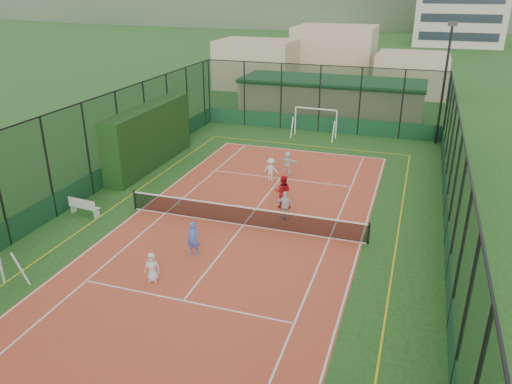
% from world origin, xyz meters
% --- Properties ---
extents(ground, '(300.00, 300.00, 0.00)m').
position_xyz_m(ground, '(0.00, 0.00, 0.00)').
color(ground, '#1D4D1A').
rests_on(ground, ground).
extents(court_slab, '(11.17, 23.97, 0.01)m').
position_xyz_m(court_slab, '(0.00, 0.00, 0.01)').
color(court_slab, '#AB3726').
rests_on(court_slab, ground).
extents(tennis_net, '(11.67, 0.12, 1.06)m').
position_xyz_m(tennis_net, '(0.00, 0.00, 0.53)').
color(tennis_net, black).
rests_on(tennis_net, ground).
extents(perimeter_fence, '(18.12, 34.12, 5.00)m').
position_xyz_m(perimeter_fence, '(0.00, 0.00, 2.50)').
color(perimeter_fence, black).
rests_on(perimeter_fence, ground).
extents(floodlight_ne, '(0.60, 0.26, 8.25)m').
position_xyz_m(floodlight_ne, '(8.60, 16.60, 4.12)').
color(floodlight_ne, black).
rests_on(floodlight_ne, ground).
extents(clubhouse, '(15.20, 7.20, 3.15)m').
position_xyz_m(clubhouse, '(0.00, 22.00, 1.57)').
color(clubhouse, tan).
rests_on(clubhouse, ground).
extents(distant_hills, '(200.00, 60.00, 24.00)m').
position_xyz_m(distant_hills, '(0.00, 150.00, 0.00)').
color(distant_hills, '#384C33').
rests_on(distant_hills, ground).
extents(hedge_left, '(1.28, 8.52, 3.73)m').
position_xyz_m(hedge_left, '(-8.30, 6.10, 1.86)').
color(hedge_left, black).
rests_on(hedge_left, ground).
extents(white_bench, '(1.67, 0.61, 0.92)m').
position_xyz_m(white_bench, '(-7.80, -1.35, 0.46)').
color(white_bench, white).
rests_on(white_bench, ground).
extents(futsal_goal_far, '(3.26, 1.11, 2.07)m').
position_xyz_m(futsal_goal_far, '(0.06, 15.62, 1.04)').
color(futsal_goal_far, white).
rests_on(futsal_goal_far, ground).
extents(child_near_left, '(0.65, 0.50, 1.19)m').
position_xyz_m(child_near_left, '(-1.68, -5.56, 0.61)').
color(child_near_left, silver).
rests_on(child_near_left, court_slab).
extents(child_near_mid, '(0.58, 0.42, 1.49)m').
position_xyz_m(child_near_mid, '(-1.04, -3.23, 0.76)').
color(child_near_mid, '#4367C0').
rests_on(child_near_mid, court_slab).
extents(child_far_left, '(0.90, 0.53, 1.38)m').
position_xyz_m(child_far_left, '(-0.43, 5.87, 0.70)').
color(child_far_left, silver).
rests_on(child_far_left, court_slab).
extents(child_far_right, '(0.90, 0.49, 1.46)m').
position_xyz_m(child_far_right, '(1.70, 1.20, 0.74)').
color(child_far_right, silver).
rests_on(child_far_right, court_slab).
extents(child_far_back, '(1.29, 0.66, 1.33)m').
position_xyz_m(child_far_back, '(0.12, 7.52, 0.67)').
color(child_far_back, white).
rests_on(child_far_back, court_slab).
extents(coach, '(0.89, 0.72, 1.71)m').
position_xyz_m(coach, '(1.21, 2.55, 0.87)').
color(coach, '#B01219').
rests_on(coach, court_slab).
extents(tennis_balls, '(2.25, 1.31, 0.07)m').
position_xyz_m(tennis_balls, '(0.89, 1.50, 0.04)').
color(tennis_balls, '#CCE033').
rests_on(tennis_balls, court_slab).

